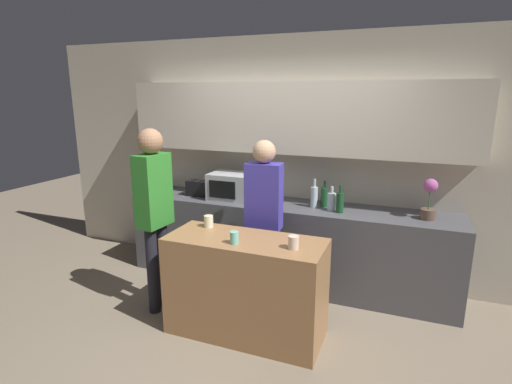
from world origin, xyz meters
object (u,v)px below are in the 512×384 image
object	(u,v)px
cup_2	(293,242)
person_left	(264,210)
toaster	(199,188)
bottle_0	(314,196)
cup_1	(209,221)
bottle_2	(332,201)
person_center	(154,204)
bottle_3	(340,202)
potted_plant	(429,199)
bottle_1	(324,197)
cup_0	(234,238)
microwave	(234,186)

from	to	relation	value
cup_2	person_left	distance (m)	0.77
toaster	bottle_0	world-z (taller)	bottle_0
bottle_0	cup_1	distance (m)	1.20
bottle_0	bottle_2	distance (m)	0.20
toaster	person_center	bearing A→B (deg)	-84.81
bottle_3	cup_1	bearing A→B (deg)	-141.67
potted_plant	cup_2	distance (m)	1.52
toaster	bottle_0	xyz separation A→B (m)	(1.38, 0.01, 0.03)
bottle_1	cup_2	distance (m)	1.21
cup_0	person_center	bearing A→B (deg)	167.11
potted_plant	person_left	world-z (taller)	person_left
bottle_0	person_center	distance (m)	1.63
bottle_3	cup_0	bearing A→B (deg)	-120.33
bottle_3	person_center	world-z (taller)	person_center
microwave	cup_2	xyz separation A→B (m)	(1.04, -1.13, -0.12)
toaster	cup_0	xyz separation A→B (m)	(1.01, -1.20, -0.06)
bottle_0	cup_2	bearing A→B (deg)	-84.43
bottle_0	bottle_1	world-z (taller)	bottle_0
microwave	cup_0	world-z (taller)	microwave
bottle_3	toaster	bearing A→B (deg)	177.18
cup_0	bottle_2	bearing A→B (deg)	64.51
toaster	person_center	size ratio (longest dim) A/B	0.15
person_center	toaster	bearing A→B (deg)	-170.12
potted_plant	cup_0	world-z (taller)	potted_plant
bottle_0	cup_0	world-z (taller)	bottle_0
person_left	person_center	xyz separation A→B (m)	(-0.93, -0.46, 0.08)
microwave	bottle_1	size ratio (longest dim) A/B	1.87
toaster	person_center	xyz separation A→B (m)	(0.09, -0.99, 0.07)
bottle_0	bottle_2	bearing A→B (deg)	-11.77
potted_plant	cup_2	xyz separation A→B (m)	(-1.00, -1.13, -0.17)
potted_plant	bottle_1	size ratio (longest dim) A/B	1.42
potted_plant	bottle_3	size ratio (longest dim) A/B	1.40
toaster	cup_2	bearing A→B (deg)	-37.27
bottle_0	bottle_2	world-z (taller)	bottle_0
cup_1	person_center	bearing A→B (deg)	-171.15
potted_plant	bottle_0	world-z (taller)	potted_plant
bottle_2	bottle_3	bearing A→B (deg)	-29.73
microwave	cup_0	xyz separation A→B (m)	(0.56, -1.20, -0.12)
cup_1	toaster	bearing A→B (deg)	124.16
bottle_0	person_left	bearing A→B (deg)	-123.55
potted_plant	cup_0	size ratio (longest dim) A/B	3.86
bottle_1	bottle_3	world-z (taller)	bottle_3
microwave	potted_plant	xyz separation A→B (m)	(2.03, 0.00, 0.05)
cup_0	cup_1	size ratio (longest dim) A/B	0.94
person_left	potted_plant	bearing A→B (deg)	-163.56
microwave	bottle_1	xyz separation A→B (m)	(1.02, 0.08, -0.04)
bottle_0	person_center	world-z (taller)	person_center
microwave	person_center	xyz separation A→B (m)	(-0.36, -0.99, 0.01)
bottle_1	cup_2	bearing A→B (deg)	-89.10
microwave	bottle_0	xyz separation A→B (m)	(0.92, 0.01, -0.03)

